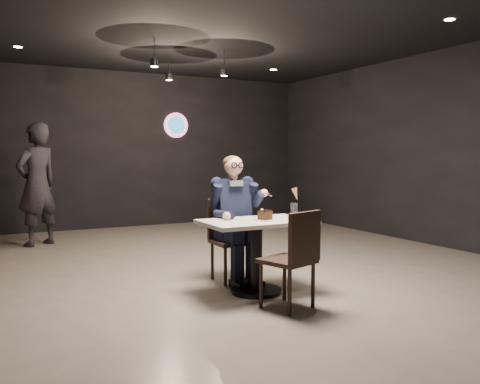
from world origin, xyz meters
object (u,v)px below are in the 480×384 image
chair_near (287,259)px  passerby (37,184)px  seated_man (232,217)px  main_table (256,256)px  chair_far (232,240)px  sundae_glass (294,210)px

chair_near → passerby: 4.83m
chair_near → seated_man: seated_man is taller
main_table → chair_far: 0.56m
chair_near → seated_man: size_ratio=0.64×
chair_near → sundae_glass: bearing=33.5°
seated_man → passerby: bearing=116.6°
chair_far → seated_man: (0.00, 0.00, 0.26)m
main_table → seated_man: 0.65m
chair_far → passerby: (-1.69, 3.37, 0.49)m
sundae_glass → chair_far: bearing=126.0°
chair_near → seated_man: (0.00, 1.13, 0.26)m
chair_near → passerby: bearing=92.7°
chair_far → sundae_glass: (0.43, -0.59, 0.37)m
main_table → seated_man: bearing=90.0°
chair_far → sundae_glass: bearing=-54.0°
passerby → seated_man: bearing=85.4°
seated_man → passerby: (-1.69, 3.37, 0.23)m
main_table → chair_near: (0.00, -0.58, 0.09)m
main_table → passerby: size_ratio=0.58×
main_table → sundae_glass: size_ratio=6.89×
chair_far → passerby: bearing=116.6°
chair_far → seated_man: bearing=0.0°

